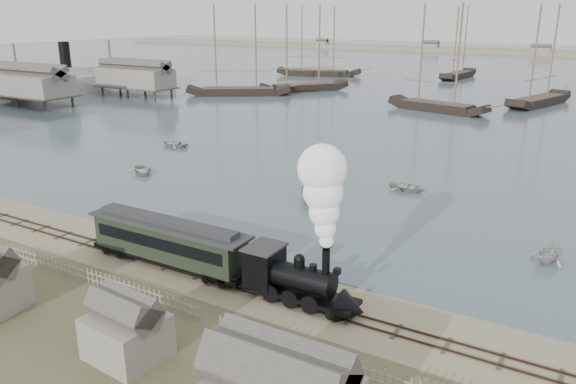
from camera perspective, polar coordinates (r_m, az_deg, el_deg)
The scene contains 24 objects.
ground at distance 42.71m, azimuth -6.13°, elevation -7.68°, with size 600.00×600.00×0.00m, color tan.
harbor_water at distance 202.91m, azimuth 24.20°, elevation 11.14°, with size 600.00×336.00×0.06m, color #495F69.
rail_track at distance 41.27m, azimuth -7.80°, elevation -8.63°, with size 120.00×1.80×0.16m.
picket_fence_west at distance 42.28m, azimuth -19.11°, elevation -8.91°, with size 19.00×0.10×1.20m, color gray, non-canonical shape.
picket_fence_east at distance 31.50m, azimuth 4.70°, elevation -17.79°, with size 15.00×0.10×1.20m, color gray, non-canonical shape.
shed_mid at distance 33.77m, azimuth -15.85°, elevation -15.78°, with size 4.00×3.50×3.60m, color gray, non-canonical shape.
western_wharf at distance 122.76m, azimuth -24.29°, elevation 9.62°, with size 36.00×56.00×8.00m, color gray, non-canonical shape.
far_spit at distance 282.30m, azimuth 26.28°, elevation 12.33°, with size 500.00×20.00×1.80m, color tan.
locomotive at distance 35.11m, azimuth 2.72°, elevation -4.83°, with size 8.38×3.13×10.45m.
passenger_coach at distance 42.77m, azimuth -12.06°, elevation -4.84°, with size 13.81×2.66×3.35m.
beached_dinghy at distance 49.13m, azimuth -14.86°, elevation -4.24°, with size 3.44×2.46×0.71m, color #BAB8B1.
steamship at distance 143.75m, azimuth -21.60°, elevation 11.67°, with size 53.62×8.94×11.73m, color #BAB8B1, non-canonical shape.
rowboat_0 at distance 68.62m, azimuth -14.57°, elevation 2.17°, with size 3.98×2.84×0.82m, color #BAB8B1.
rowboat_1 at distance 63.56m, azimuth 4.12°, elevation 1.80°, with size 2.86×2.47×1.51m, color #BAB8B1.
rowboat_2 at distance 56.92m, azimuth 1.98°, elevation -0.12°, with size 3.76×1.42×1.45m, color #BAB8B1.
rowboat_3 at distance 61.30m, azimuth 12.04°, elevation 0.49°, with size 3.83×2.74×0.79m, color #BAB8B1.
rowboat_4 at distance 47.30m, azimuth 24.98°, elevation -5.58°, with size 3.09×2.66×1.63m, color #BAB8B1.
rowboat_6 at distance 81.61m, azimuth -11.48°, elevation 4.85°, with size 4.15×2.96×0.86m, color #BAB8B1.
schooner_0 at distance 130.42m, azimuth -5.14°, elevation 14.13°, with size 23.60×5.45×20.00m, color black, non-canonical shape.
schooner_1 at distance 137.15m, azimuth 1.72°, elevation 14.37°, with size 21.79×5.03×20.00m, color black, non-canonical shape.
schooner_2 at distance 111.67m, azimuth 15.30°, elevation 12.98°, with size 19.89×4.59×20.00m, color black, non-canonical shape.
schooner_3 at distance 126.09m, azimuth 24.65°, elevation 12.51°, with size 21.37×4.93×20.00m, color black, non-canonical shape.
schooner_6 at distance 170.83m, azimuth 3.20°, elevation 15.04°, with size 24.89×5.74×20.00m, color black, non-canonical shape.
schooner_7 at distance 171.16m, azimuth 17.17°, elevation 14.31°, with size 19.80×4.57×20.00m, color black, non-canonical shape.
Camera 1 is at (23.31, -30.74, 18.32)m, focal length 35.00 mm.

